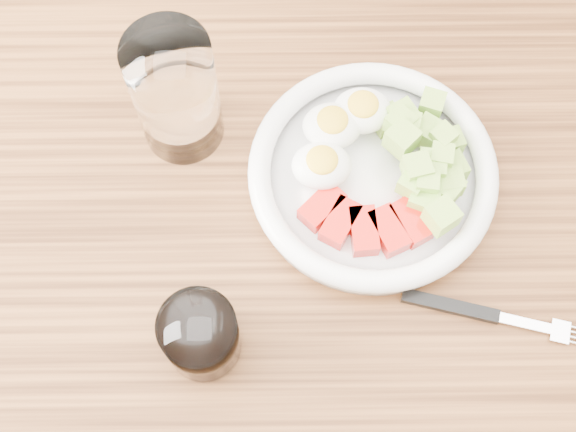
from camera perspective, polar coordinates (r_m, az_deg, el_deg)
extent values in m
plane|color=brown|center=(1.53, 0.39, -11.31)|extent=(4.00, 4.00, 0.00)
cube|color=brown|center=(0.80, 0.72, -1.96)|extent=(1.50, 0.90, 0.04)
cylinder|color=white|center=(0.80, 5.94, 2.58)|extent=(0.24, 0.24, 0.01)
torus|color=white|center=(0.78, 6.07, 3.11)|extent=(0.24, 0.24, 0.02)
cube|color=red|center=(0.77, 2.44, 0.65)|extent=(0.05, 0.05, 0.02)
cube|color=red|center=(0.76, 3.74, -0.47)|extent=(0.04, 0.05, 0.02)
cube|color=red|center=(0.76, 5.40, -1.08)|extent=(0.03, 0.05, 0.02)
cube|color=red|center=(0.76, 7.16, -1.06)|extent=(0.04, 0.05, 0.02)
cube|color=red|center=(0.77, 8.73, -0.42)|extent=(0.04, 0.05, 0.02)
cube|color=red|center=(0.78, 9.88, 0.72)|extent=(0.05, 0.05, 0.02)
ellipsoid|color=white|center=(0.79, 3.14, 6.41)|extent=(0.06, 0.05, 0.03)
ellipsoid|color=yellow|center=(0.78, 3.19, 6.84)|extent=(0.03, 0.03, 0.01)
ellipsoid|color=white|center=(0.80, 5.29, 7.48)|extent=(0.06, 0.05, 0.03)
ellipsoid|color=yellow|center=(0.79, 5.37, 7.92)|extent=(0.03, 0.03, 0.01)
ellipsoid|color=white|center=(0.77, 2.41, 3.60)|extent=(0.06, 0.05, 0.03)
ellipsoid|color=yellow|center=(0.76, 2.44, 4.00)|extent=(0.03, 0.03, 0.01)
cube|color=#A7D150|center=(0.81, 7.02, 6.80)|extent=(0.03, 0.03, 0.02)
cube|color=#A7D150|center=(0.78, 11.46, 2.38)|extent=(0.03, 0.03, 0.02)
cube|color=#A7D150|center=(0.79, 8.54, 6.42)|extent=(0.03, 0.03, 0.02)
cube|color=#A7D150|center=(0.80, 9.95, 5.86)|extent=(0.03, 0.03, 0.02)
cube|color=#A7D150|center=(0.79, 11.54, 3.30)|extent=(0.03, 0.03, 0.03)
cube|color=#A7D150|center=(0.80, 7.90, 5.52)|extent=(0.02, 0.02, 0.02)
cube|color=#A7D150|center=(0.78, 10.17, 3.50)|extent=(0.03, 0.03, 0.03)
cube|color=#A7D150|center=(0.78, 11.22, 1.91)|extent=(0.04, 0.04, 0.03)
cube|color=#A7D150|center=(0.78, 10.85, 4.17)|extent=(0.02, 0.02, 0.02)
cube|color=#A7D150|center=(0.79, 10.96, 5.50)|extent=(0.03, 0.03, 0.02)
cube|color=#A7D150|center=(0.75, 10.87, -0.01)|extent=(0.04, 0.04, 0.03)
cube|color=#A7D150|center=(0.77, 9.65, 1.19)|extent=(0.03, 0.03, 0.03)
cube|color=#A7D150|center=(0.79, 7.98, 6.54)|extent=(0.03, 0.03, 0.02)
cube|color=#A7D150|center=(0.78, 10.01, 2.17)|extent=(0.03, 0.03, 0.03)
cube|color=#A7D150|center=(0.76, 9.86, 2.35)|extent=(0.02, 0.02, 0.02)
cube|color=#A7D150|center=(0.80, 11.47, 5.19)|extent=(0.03, 0.03, 0.02)
cube|color=#A7D150|center=(0.78, 8.36, 5.88)|extent=(0.03, 0.03, 0.02)
cube|color=#A7D150|center=(0.77, 8.10, 5.44)|extent=(0.04, 0.04, 0.03)
cube|color=#A7D150|center=(0.77, 9.15, 3.33)|extent=(0.03, 0.03, 0.02)
cube|color=#A7D150|center=(0.81, 10.18, 7.83)|extent=(0.03, 0.03, 0.02)
cube|color=#A7D150|center=(0.77, 8.78, 2.28)|extent=(0.03, 0.03, 0.02)
cube|color=#A7D150|center=(0.80, 8.13, 7.01)|extent=(0.03, 0.03, 0.02)
cube|color=black|center=(0.77, 11.46, -6.29)|extent=(0.09, 0.03, 0.01)
cube|color=silver|center=(0.78, 16.64, -7.36)|extent=(0.05, 0.02, 0.00)
cube|color=silver|center=(0.79, 18.80, -7.78)|extent=(0.02, 0.02, 0.00)
cylinder|color=white|center=(0.77, -8.01, 8.64)|extent=(0.08, 0.08, 0.15)
cylinder|color=white|center=(0.72, -6.23, -8.47)|extent=(0.07, 0.07, 0.08)
cylinder|color=black|center=(0.72, -6.22, -8.51)|extent=(0.06, 0.06, 0.07)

